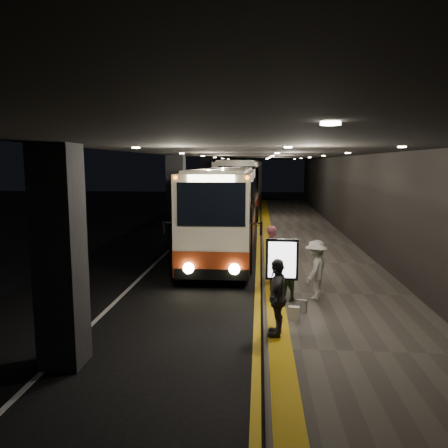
{
  "coord_description": "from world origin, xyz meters",
  "views": [
    {
      "loc": [
        2.37,
        -16.06,
        4.03
      ],
      "look_at": [
        1.02,
        0.5,
        1.7
      ],
      "focal_mm": 35.0,
      "sensor_mm": 36.0,
      "label": 1
    }
  ],
  "objects_px": {
    "stanchion_post": "(271,273)",
    "passenger_waiting_grey": "(277,297)",
    "passenger_waiting_white": "(316,270)",
    "coach_main": "(226,214)",
    "bag_polka": "(302,306)",
    "passenger_waiting_green": "(286,269)",
    "info_sign": "(282,261)",
    "passenger_boarding": "(273,252)",
    "coach_second": "(241,190)",
    "bag_plain": "(294,313)"
  },
  "relations": [
    {
      "from": "coach_main",
      "to": "coach_second",
      "type": "height_order",
      "value": "coach_second"
    },
    {
      "from": "stanchion_post",
      "to": "bag_polka",
      "type": "bearing_deg",
      "value": -67.85
    },
    {
      "from": "passenger_waiting_white",
      "to": "bag_plain",
      "type": "distance_m",
      "value": 2.06
    },
    {
      "from": "passenger_waiting_grey",
      "to": "passenger_waiting_green",
      "type": "bearing_deg",
      "value": -179.04
    },
    {
      "from": "passenger_waiting_white",
      "to": "passenger_waiting_grey",
      "type": "height_order",
      "value": "passenger_waiting_grey"
    },
    {
      "from": "info_sign",
      "to": "passenger_waiting_white",
      "type": "bearing_deg",
      "value": 36.24
    },
    {
      "from": "coach_second",
      "to": "bag_plain",
      "type": "relative_size",
      "value": 38.11
    },
    {
      "from": "passenger_waiting_green",
      "to": "passenger_waiting_white",
      "type": "height_order",
      "value": "passenger_waiting_green"
    },
    {
      "from": "passenger_waiting_white",
      "to": "info_sign",
      "type": "height_order",
      "value": "info_sign"
    },
    {
      "from": "passenger_waiting_grey",
      "to": "info_sign",
      "type": "distance_m",
      "value": 2.16
    },
    {
      "from": "info_sign",
      "to": "stanchion_post",
      "type": "xyz_separation_m",
      "value": [
        -0.25,
        1.35,
        -0.68
      ]
    },
    {
      "from": "passenger_waiting_white",
      "to": "coach_second",
      "type": "bearing_deg",
      "value": -145.9
    },
    {
      "from": "info_sign",
      "to": "stanchion_post",
      "type": "height_order",
      "value": "info_sign"
    },
    {
      "from": "coach_main",
      "to": "bag_polka",
      "type": "relative_size",
      "value": 35.96
    },
    {
      "from": "passenger_boarding",
      "to": "bag_polka",
      "type": "xyz_separation_m",
      "value": [
        0.66,
        -3.34,
        -0.73
      ]
    },
    {
      "from": "passenger_waiting_grey",
      "to": "info_sign",
      "type": "xyz_separation_m",
      "value": [
        0.2,
        2.12,
        0.36
      ]
    },
    {
      "from": "stanchion_post",
      "to": "passenger_boarding",
      "type": "bearing_deg",
      "value": 86.53
    },
    {
      "from": "passenger_waiting_green",
      "to": "passenger_waiting_grey",
      "type": "relative_size",
      "value": 1.01
    },
    {
      "from": "passenger_waiting_grey",
      "to": "bag_plain",
      "type": "height_order",
      "value": "passenger_waiting_grey"
    },
    {
      "from": "passenger_boarding",
      "to": "bag_plain",
      "type": "bearing_deg",
      "value": -175.39
    },
    {
      "from": "coach_main",
      "to": "bag_polka",
      "type": "height_order",
      "value": "coach_main"
    },
    {
      "from": "passenger_boarding",
      "to": "passenger_waiting_white",
      "type": "relative_size",
      "value": 1.05
    },
    {
      "from": "coach_main",
      "to": "passenger_waiting_green",
      "type": "distance_m",
      "value": 7.42
    },
    {
      "from": "passenger_waiting_green",
      "to": "bag_polka",
      "type": "height_order",
      "value": "passenger_waiting_green"
    },
    {
      "from": "passenger_waiting_white",
      "to": "passenger_waiting_grey",
      "type": "relative_size",
      "value": 0.96
    },
    {
      "from": "passenger_boarding",
      "to": "info_sign",
      "type": "bearing_deg",
      "value": -178.19
    },
    {
      "from": "passenger_boarding",
      "to": "passenger_waiting_green",
      "type": "height_order",
      "value": "passenger_boarding"
    },
    {
      "from": "coach_main",
      "to": "passenger_waiting_green",
      "type": "height_order",
      "value": "coach_main"
    },
    {
      "from": "coach_second",
      "to": "coach_main",
      "type": "bearing_deg",
      "value": -87.86
    },
    {
      "from": "info_sign",
      "to": "bag_plain",
      "type": "bearing_deg",
      "value": -75.17
    },
    {
      "from": "coach_main",
      "to": "info_sign",
      "type": "height_order",
      "value": "coach_main"
    },
    {
      "from": "coach_second",
      "to": "passenger_waiting_green",
      "type": "xyz_separation_m",
      "value": [
        2.22,
        -21.96,
        -0.92
      ]
    },
    {
      "from": "coach_main",
      "to": "stanchion_post",
      "type": "height_order",
      "value": "coach_main"
    },
    {
      "from": "passenger_waiting_grey",
      "to": "bag_polka",
      "type": "xyz_separation_m",
      "value": [
        0.7,
        1.62,
        -0.72
      ]
    },
    {
      "from": "stanchion_post",
      "to": "passenger_waiting_grey",
      "type": "bearing_deg",
      "value": -89.18
    },
    {
      "from": "info_sign",
      "to": "stanchion_post",
      "type": "bearing_deg",
      "value": 102.32
    },
    {
      "from": "passenger_boarding",
      "to": "passenger_waiting_green",
      "type": "relative_size",
      "value": 1.0
    },
    {
      "from": "coach_main",
      "to": "bag_plain",
      "type": "bearing_deg",
      "value": -74.32
    },
    {
      "from": "passenger_waiting_white",
      "to": "info_sign",
      "type": "xyz_separation_m",
      "value": [
        -1.0,
        -0.68,
        0.4
      ]
    },
    {
      "from": "passenger_boarding",
      "to": "bag_polka",
      "type": "bearing_deg",
      "value": -170.16
    },
    {
      "from": "passenger_waiting_white",
      "to": "bag_plain",
      "type": "relative_size",
      "value": 4.97
    },
    {
      "from": "passenger_waiting_green",
      "to": "bag_plain",
      "type": "relative_size",
      "value": 5.2
    },
    {
      "from": "passenger_waiting_white",
      "to": "bag_polka",
      "type": "height_order",
      "value": "passenger_waiting_white"
    },
    {
      "from": "coach_second",
      "to": "info_sign",
      "type": "relative_size",
      "value": 7.08
    },
    {
      "from": "coach_main",
      "to": "bag_plain",
      "type": "relative_size",
      "value": 34.42
    },
    {
      "from": "passenger_boarding",
      "to": "passenger_waiting_grey",
      "type": "bearing_deg",
      "value": 178.12
    },
    {
      "from": "passenger_waiting_grey",
      "to": "bag_polka",
      "type": "height_order",
      "value": "passenger_waiting_grey"
    },
    {
      "from": "passenger_waiting_white",
      "to": "stanchion_post",
      "type": "distance_m",
      "value": 1.44
    },
    {
      "from": "bag_polka",
      "to": "stanchion_post",
      "type": "xyz_separation_m",
      "value": [
        -0.75,
        1.85,
        0.41
      ]
    },
    {
      "from": "passenger_waiting_grey",
      "to": "coach_main",
      "type": "bearing_deg",
      "value": -160.06
    }
  ]
}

